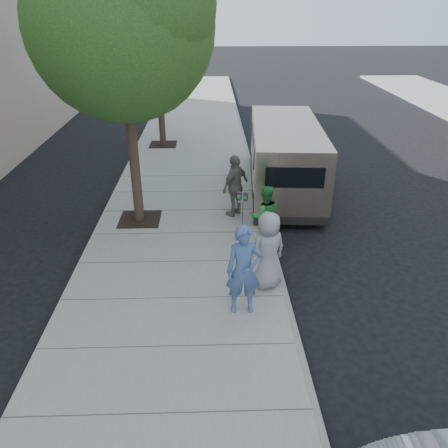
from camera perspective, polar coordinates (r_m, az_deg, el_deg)
The scene contains 11 objects.
ground at distance 11.01m, azimuth -0.64°, elevation -5.46°, with size 120.00×120.00×0.00m, color black.
sidewalk at distance 11.00m, azimuth -5.87°, elevation -5.20°, with size 5.00×60.00×0.15m, color gray.
curb_face at distance 11.09m, azimuth 6.85°, elevation -4.96°, with size 0.12×60.00×0.16m, color gray.
tree_near at distance 11.87m, azimuth -13.14°, elevation 24.64°, with size 4.62×4.60×7.53m.
tree_far at distance 19.42m, azimuth -8.75°, elevation 23.74°, with size 3.92×3.80×6.49m.
parking_meter at distance 11.48m, azimuth 2.39°, elevation 2.39°, with size 0.30×0.17×1.36m.
van at distance 15.00m, azimuth 7.92°, elevation 8.67°, with size 2.56×6.49×2.36m.
person_officer at distance 8.79m, azimuth 2.57°, elevation -6.09°, with size 0.71×0.46×1.94m, color #49659B.
person_green_shirt at distance 11.31m, azimuth 5.33°, elevation 1.04°, with size 0.81×0.63×1.66m, color #2B8438.
person_gray_shirt at distance 9.63m, azimuth 5.77°, elevation -3.47°, with size 0.88×0.57×1.81m, color #99999B.
person_striped_polo at distance 12.89m, azimuth 1.49°, elevation 5.04°, with size 1.10×0.46×1.87m, color gray.
Camera 1 is at (-0.18, -9.28, 5.93)m, focal length 35.00 mm.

